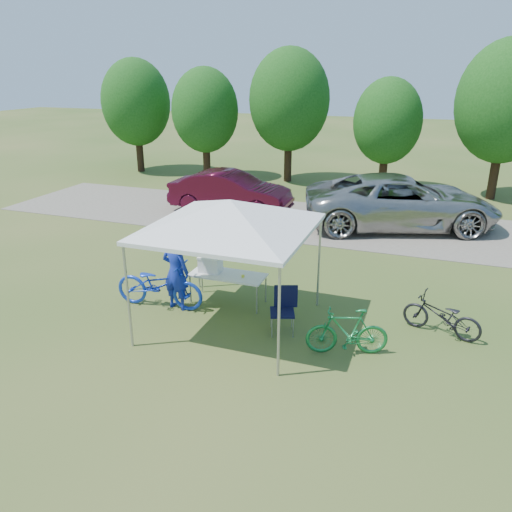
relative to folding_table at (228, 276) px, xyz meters
The scene contains 14 objects.
ground 1.25m from the folding_table, 62.76° to the right, with size 100.00×100.00×0.00m, color #2D5119.
gravel_strip 7.11m from the folding_table, 86.07° to the left, with size 24.00×5.00×0.02m, color gray.
canopy 2.25m from the folding_table, 62.76° to the right, with size 4.53×4.53×3.00m.
treeline 13.42m from the folding_table, 89.17° to the left, with size 24.89×4.28×6.30m.
folding_table is the anchor object (origin of this frame).
folding_chair 1.79m from the folding_table, 26.99° to the right, with size 0.62×0.65×0.96m.
cooler 0.49m from the folding_table, behind, with size 0.52×0.35×0.37m.
ice_cream_cup 0.40m from the folding_table, ahead, with size 0.07×0.07×0.05m, color yellow.
cyclist 1.20m from the folding_table, 146.44° to the right, with size 0.65×0.43×1.79m, color #1427A6.
bike_blue 1.56m from the folding_table, 152.20° to the right, with size 0.72×2.07×1.09m, color #1639C7.
bike_green 3.25m from the folding_table, 23.32° to the right, with size 0.44×1.56×0.94m, color #1B7C3D.
bike_dark 4.67m from the folding_table, ahead, with size 0.55×1.59×0.83m, color black.
minivan 8.08m from the folding_table, 66.47° to the left, with size 2.95×6.40×1.78m, color #A4A3A0.
sedan 7.89m from the folding_table, 112.14° to the left, with size 1.60×4.59×1.51m, color #420B1D.
Camera 1 is at (3.70, -8.74, 5.12)m, focal length 35.00 mm.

